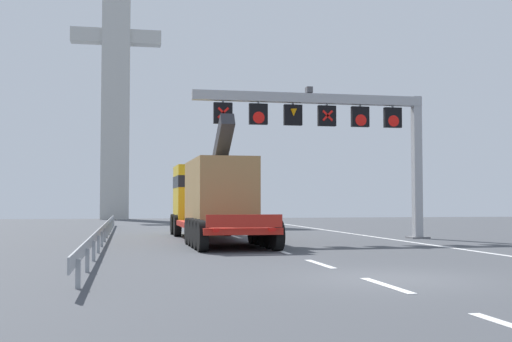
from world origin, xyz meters
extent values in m
plane|color=#424449|center=(0.00, 0.00, 0.00)|extent=(112.00, 112.00, 0.00)
cube|color=silver|center=(-0.58, -1.18, 0.01)|extent=(0.20, 2.60, 0.01)
cube|color=silver|center=(-0.58, 3.64, 0.01)|extent=(0.20, 2.60, 0.01)
cube|color=silver|center=(-0.58, 8.47, 0.01)|extent=(0.20, 2.60, 0.01)
cube|color=silver|center=(-0.58, 13.29, 0.01)|extent=(0.20, 2.60, 0.01)
cube|color=silver|center=(-0.58, 18.11, 0.01)|extent=(0.20, 2.60, 0.01)
cube|color=silver|center=(-0.58, 22.93, 0.01)|extent=(0.20, 2.60, 0.01)
cube|color=silver|center=(-0.58, 27.75, 0.01)|extent=(0.20, 2.60, 0.01)
cube|color=silver|center=(-0.58, 32.58, 0.01)|extent=(0.20, 2.60, 0.01)
cube|color=silver|center=(6.20, 12.00, 0.01)|extent=(0.20, 63.00, 0.01)
cube|color=#9EA0A5|center=(7.81, 15.31, 3.43)|extent=(0.40, 0.40, 6.87)
cube|color=slate|center=(7.81, 15.31, 0.04)|extent=(0.90, 0.90, 0.08)
cube|color=#9EA0A5|center=(2.45, 15.31, 6.62)|extent=(11.11, 0.44, 0.44)
cube|color=#4C4C51|center=(2.41, 15.31, 7.02)|extent=(0.28, 0.40, 0.28)
cube|color=black|center=(6.59, 15.31, 5.81)|extent=(0.86, 0.24, 0.97)
cube|color=#9EA0A5|center=(6.59, 15.31, 6.35)|extent=(0.08, 0.08, 0.16)
cone|color=red|center=(6.59, 15.18, 5.64)|extent=(0.55, 0.02, 0.55)
cube|color=black|center=(4.93, 15.31, 5.81)|extent=(0.86, 0.24, 0.97)
cube|color=#9EA0A5|center=(4.93, 15.31, 6.35)|extent=(0.08, 0.08, 0.16)
cone|color=red|center=(4.93, 15.18, 5.64)|extent=(0.55, 0.02, 0.55)
cube|color=black|center=(3.28, 15.31, 5.81)|extent=(0.86, 0.24, 0.97)
cube|color=#9EA0A5|center=(3.28, 15.31, 6.35)|extent=(0.08, 0.08, 0.16)
cube|color=red|center=(3.28, 15.18, 5.81)|extent=(0.53, 0.02, 0.53)
cube|color=red|center=(3.28, 15.18, 5.81)|extent=(0.53, 0.02, 0.53)
cube|color=black|center=(1.63, 15.31, 5.81)|extent=(0.86, 0.24, 0.97)
cube|color=#9EA0A5|center=(1.63, 15.31, 6.35)|extent=(0.08, 0.08, 0.16)
cone|color=orange|center=(1.63, 15.18, 5.91)|extent=(0.31, 0.31, 0.34)
cube|color=black|center=(-0.02, 15.31, 5.81)|extent=(0.86, 0.24, 0.97)
cube|color=#9EA0A5|center=(-0.02, 15.31, 6.35)|extent=(0.08, 0.08, 0.16)
cone|color=red|center=(-0.02, 15.18, 5.64)|extent=(0.55, 0.02, 0.55)
cube|color=black|center=(-1.68, 15.31, 5.81)|extent=(0.86, 0.24, 0.97)
cube|color=#9EA0A5|center=(-1.68, 15.31, 6.35)|extent=(0.08, 0.08, 0.16)
cube|color=red|center=(-1.68, 15.18, 5.81)|extent=(0.53, 0.02, 0.53)
cube|color=red|center=(-1.68, 15.18, 5.81)|extent=(0.53, 0.02, 0.53)
cube|color=red|center=(-2.06, 13.21, 0.73)|extent=(2.95, 10.44, 0.24)
cube|color=red|center=(-1.98, 7.93, 1.10)|extent=(2.66, 0.12, 0.44)
cylinder|color=black|center=(-3.35, 8.69, 0.55)|extent=(0.34, 1.10, 1.10)
cylinder|color=black|center=(-0.65, 8.73, 0.55)|extent=(0.34, 1.10, 1.10)
cylinder|color=black|center=(-3.36, 9.74, 0.55)|extent=(0.34, 1.10, 1.10)
cylinder|color=black|center=(-0.66, 9.78, 0.55)|extent=(0.34, 1.10, 1.10)
cylinder|color=black|center=(-3.38, 10.79, 0.55)|extent=(0.34, 1.10, 1.10)
cylinder|color=black|center=(-0.68, 10.83, 0.55)|extent=(0.34, 1.10, 1.10)
cylinder|color=black|center=(-3.39, 11.84, 0.55)|extent=(0.34, 1.10, 1.10)
cylinder|color=black|center=(-0.69, 11.88, 0.55)|extent=(0.34, 1.10, 1.10)
cylinder|color=black|center=(-3.41, 12.89, 0.55)|extent=(0.34, 1.10, 1.10)
cylinder|color=black|center=(-0.71, 12.93, 0.55)|extent=(0.34, 1.10, 1.10)
cube|color=gold|center=(-2.17, 20.30, 2.10)|extent=(2.62, 3.24, 3.10)
cube|color=black|center=(-2.17, 20.30, 2.80)|extent=(2.65, 3.26, 0.60)
cylinder|color=black|center=(-3.47, 21.17, 0.55)|extent=(0.36, 1.10, 1.10)
cylinder|color=black|center=(-0.89, 21.20, 0.55)|extent=(0.36, 1.10, 1.10)
cylinder|color=black|center=(-3.44, 19.17, 0.55)|extent=(0.36, 1.10, 1.10)
cylinder|color=black|center=(-0.86, 19.20, 0.55)|extent=(0.36, 1.10, 1.10)
cube|color=#9E7A47|center=(-2.07, 13.61, 2.20)|extent=(2.47, 5.75, 2.70)
cube|color=#2D2D33|center=(-2.06, 12.75, 4.15)|extent=(0.60, 2.95, 2.29)
cube|color=red|center=(-2.96, 7.87, 0.80)|extent=(0.20, 0.06, 0.12)
cube|color=red|center=(-1.00, 7.90, 0.80)|extent=(0.20, 0.06, 0.12)
cube|color=#999EA3|center=(-6.96, 16.79, 0.60)|extent=(0.04, 37.58, 0.32)
cube|color=#999EA3|center=(-6.90, -0.43, 0.30)|extent=(0.10, 0.10, 0.60)
cube|color=#999EA3|center=(-6.90, 2.70, 0.30)|extent=(0.10, 0.10, 0.60)
cube|color=#999EA3|center=(-6.90, 5.83, 0.30)|extent=(0.10, 0.10, 0.60)
cube|color=#999EA3|center=(-6.90, 8.96, 0.30)|extent=(0.10, 0.10, 0.60)
cube|color=#999EA3|center=(-6.90, 12.09, 0.30)|extent=(0.10, 0.10, 0.60)
cube|color=#999EA3|center=(-6.90, 15.22, 0.30)|extent=(0.10, 0.10, 0.60)
cube|color=#999EA3|center=(-6.90, 18.35, 0.30)|extent=(0.10, 0.10, 0.60)
cube|color=#999EA3|center=(-6.90, 21.49, 0.30)|extent=(0.10, 0.10, 0.60)
cube|color=#999EA3|center=(-6.90, 24.62, 0.30)|extent=(0.10, 0.10, 0.60)
cube|color=#999EA3|center=(-6.90, 27.75, 0.30)|extent=(0.10, 0.10, 0.60)
cube|color=#999EA3|center=(-6.90, 30.88, 0.30)|extent=(0.10, 0.10, 0.60)
cube|color=#999EA3|center=(-6.90, 34.01, 0.30)|extent=(0.10, 0.10, 0.60)
cube|color=#B7B7B2|center=(-7.21, 53.12, 14.94)|extent=(2.80, 2.00, 29.87)
cube|color=#B7B7B2|center=(-7.21, 53.12, 18.52)|extent=(9.00, 1.60, 1.40)
camera|label=1|loc=(-5.93, -14.18, 1.75)|focal=45.91mm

